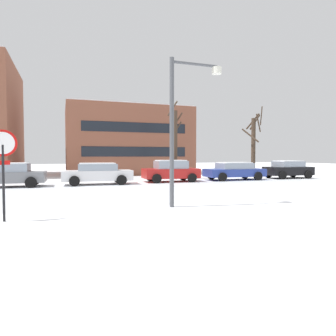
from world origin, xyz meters
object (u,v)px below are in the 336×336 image
Objects in this scene: stop_sign at (3,157)px; parked_car_black at (288,169)px; parked_car_gray at (9,175)px; street_lamp at (182,115)px; parked_car_white at (97,173)px; parked_car_blue at (234,171)px; parked_car_red at (171,171)px.

stop_sign is 21.97m from parked_car_black.
street_lamp is at bearing -53.69° from parked_car_gray.
street_lamp is 12.34m from parked_car_gray.
parked_car_white is 0.96× the size of parked_car_blue.
parked_car_black is at bearing 36.58° from street_lamp.
street_lamp is at bearing -78.32° from parked_car_white.
street_lamp is 1.20× the size of parked_car_white.
stop_sign is 0.56× the size of parked_car_blue.
street_lamp is 1.39× the size of parked_car_black.
parked_car_black is (20.60, 0.26, 0.01)m from parked_car_gray.
parked_car_blue is at bearing 0.61° from parked_car_gray.
parked_car_black is at bearing 1.25° from parked_car_white.
parked_car_red reaches higher than parked_car_blue.
parked_car_white is at bearing -178.75° from parked_car_black.
stop_sign reaches higher than parked_car_white.
street_lamp is at bearing -107.57° from parked_car_red.
stop_sign reaches higher than parked_car_red.
parked_car_blue is at bearing 49.97° from street_lamp.
street_lamp is 1.16× the size of parked_car_blue.
stop_sign is at bearing -142.89° from parked_car_blue.
stop_sign is 5.94m from street_lamp.
stop_sign is 0.58× the size of parked_car_white.
street_lamp reaches higher than stop_sign.
parked_car_black is (13.46, 9.99, -2.59)m from street_lamp.
parked_car_gray is (-1.44, 10.43, -1.09)m from stop_sign.
parked_car_gray is at bearing 179.17° from parked_car_white.
parked_car_red is at bearing 179.10° from parked_car_blue.
parked_car_black is (19.16, 10.70, -1.08)m from stop_sign.
parked_car_gray is at bearing -178.63° from parked_car_red.
parked_car_gray is at bearing -179.39° from parked_car_blue.
stop_sign is 0.63× the size of parked_car_gray.
stop_sign is 0.48× the size of street_lamp.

